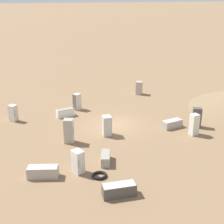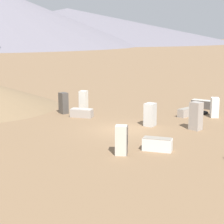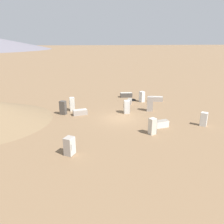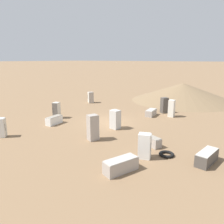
% 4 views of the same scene
% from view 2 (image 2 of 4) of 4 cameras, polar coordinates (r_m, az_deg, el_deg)
% --- Properties ---
extents(ground_plane, '(1000.00, 1000.00, 0.00)m').
position_cam_2_polar(ground_plane, '(25.93, 1.64, -2.72)').
color(ground_plane, '#846647').
extents(mountain_ridge_0, '(275.71, 275.71, 27.92)m').
position_cam_2_polar(mountain_ridge_0, '(325.99, -6.76, 12.99)').
color(mountain_ridge_0, slate).
rests_on(mountain_ridge_0, ground_plane).
extents(discarded_fridge_0, '(0.81, 0.76, 1.64)m').
position_cam_2_polar(discarded_fridge_0, '(20.44, 1.45, -4.32)').
color(discarded_fridge_0, beige).
rests_on(discarded_fridge_0, ground_plane).
extents(discarded_fridge_1, '(1.16, 1.72, 0.67)m').
position_cam_2_polar(discarded_fridge_1, '(30.66, 11.24, -0.04)').
color(discarded_fridge_1, '#A89E93').
rests_on(discarded_fridge_1, ground_plane).
extents(discarded_fridge_2, '(0.80, 0.86, 1.66)m').
position_cam_2_polar(discarded_fridge_2, '(26.97, 5.81, -0.39)').
color(discarded_fridge_2, silver).
rests_on(discarded_fridge_2, ground_plane).
extents(discarded_fridge_3, '(0.68, 0.61, 1.81)m').
position_cam_2_polar(discarded_fridge_3, '(31.87, -4.37, 1.65)').
color(discarded_fridge_3, silver).
rests_on(discarded_fridge_3, ground_plane).
extents(discarded_fridge_4, '(2.02, 0.94, 0.75)m').
position_cam_2_polar(discarded_fridge_4, '(34.27, 13.66, 1.16)').
color(discarded_fridge_4, '#4C4742').
rests_on(discarded_fridge_4, ground_plane).
extents(discarded_fridge_6, '(1.83, 0.97, 0.68)m').
position_cam_2_polar(discarded_fridge_6, '(29.90, -4.65, -0.14)').
color(discarded_fridge_6, '#A89E93').
rests_on(discarded_fridge_6, ground_plane).
extents(discarded_fridge_7, '(1.72, 0.84, 0.75)m').
position_cam_2_polar(discarded_fridge_7, '(21.41, 6.92, -4.91)').
color(discarded_fridge_7, white).
rests_on(discarded_fridge_7, ground_plane).
extents(discarded_fridge_8, '(0.93, 0.85, 1.75)m').
position_cam_2_polar(discarded_fridge_8, '(31.35, -7.41, 1.36)').
color(discarded_fridge_8, '#4C4742').
rests_on(discarded_fridge_8, ground_plane).
extents(discarded_fridge_10, '(0.94, 0.87, 1.95)m').
position_cam_2_polar(discarded_fridge_10, '(26.35, 12.66, -0.60)').
color(discarded_fridge_10, '#A89E93').
rests_on(discarded_fridge_10, ground_plane).
extents(discarded_fridge_12, '(0.79, 0.91, 1.59)m').
position_cam_2_polar(discarded_fridge_12, '(30.76, 15.36, 0.68)').
color(discarded_fridge_12, white).
rests_on(discarded_fridge_12, ground_plane).
extents(scrap_tire, '(0.97, 0.97, 0.19)m').
position_cam_2_polar(scrap_tire, '(32.03, 13.59, -0.07)').
color(scrap_tire, black).
rests_on(scrap_tire, ground_plane).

